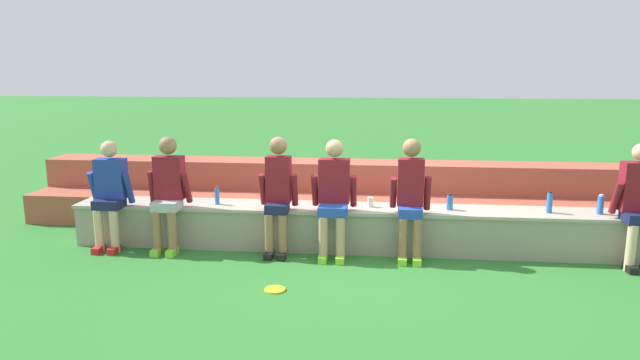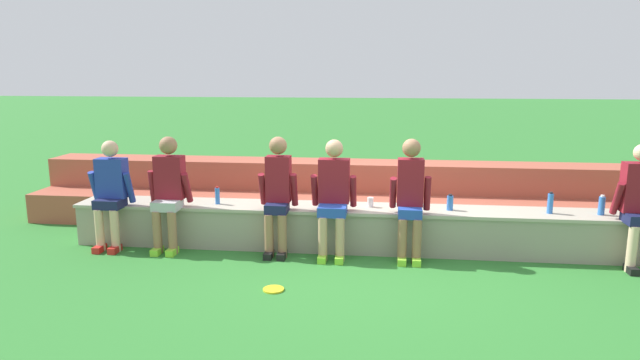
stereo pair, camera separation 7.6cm
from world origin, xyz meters
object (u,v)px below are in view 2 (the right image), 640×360
person_left_of_center (168,189)px  person_far_right (410,195)px  person_right_of_center (333,194)px  water_bottle_mid_right (602,205)px  person_far_left (111,191)px  water_bottle_near_right (450,203)px  water_bottle_near_left (550,203)px  plastic_cup_right_end (370,202)px  person_rightmost_edge (639,203)px  person_center (278,192)px  water_bottle_mid_left (217,196)px  frisbee (273,289)px

person_left_of_center → person_far_right: person_far_right is taller
person_right_of_center → water_bottle_mid_right: person_right_of_center is taller
person_far_left → water_bottle_near_right: (4.30, 0.32, -0.11)m
water_bottle_near_left → plastic_cup_right_end: size_ratio=2.14×
person_rightmost_edge → water_bottle_near_left: size_ratio=5.41×
person_far_left → water_bottle_near_right: bearing=4.2°
person_center → person_far_left: bearing=-179.3°
person_right_of_center → water_bottle_mid_left: person_right_of_center is taller
plastic_cup_right_end → frisbee: bearing=-122.0°
person_rightmost_edge → person_left_of_center: bearing=179.8°
person_center → water_bottle_near_right: person_center is taller
water_bottle_mid_left → water_bottle_near_left: water_bottle_near_left is taller
person_left_of_center → person_right_of_center: size_ratio=1.01×
person_far_right → plastic_cup_right_end: bearing=144.0°
person_center → person_far_right: size_ratio=1.00×
person_rightmost_edge → person_far_left: bearing=-180.0°
person_far_right → person_rightmost_edge: bearing=-0.2°
water_bottle_near_left → frisbee: water_bottle_near_left is taller
person_right_of_center → plastic_cup_right_end: bearing=35.9°
person_left_of_center → person_right_of_center: person_left_of_center is taller
frisbee → person_rightmost_edge: bearing=16.3°
person_left_of_center → frisbee: person_left_of_center is taller
person_far_left → person_far_right: bearing=0.2°
person_left_of_center → plastic_cup_right_end: bearing=7.6°
water_bottle_near_right → person_center: bearing=-172.2°
person_far_left → person_left_of_center: (0.76, 0.02, 0.04)m
person_left_of_center → person_center: (1.41, 0.00, 0.00)m
person_far_left → person_center: (2.17, 0.03, 0.04)m
water_bottle_near_left → plastic_cup_right_end: water_bottle_near_left is taller
person_far_left → water_bottle_near_left: bearing=3.1°
person_center → person_far_right: bearing=-0.5°
person_right_of_center → person_rightmost_edge: person_rightmost_edge is taller
person_left_of_center → water_bottle_near_left: person_left_of_center is taller
person_rightmost_edge → water_bottle_near_right: 2.12m
water_bottle_near_right → water_bottle_mid_right: water_bottle_mid_right is taller
person_center → water_bottle_near_left: bearing=4.7°
person_left_of_center → person_right_of_center: (2.10, 0.02, -0.01)m
person_right_of_center → frisbee: bearing=-112.9°
person_left_of_center → water_bottle_mid_right: person_left_of_center is taller
person_far_left → water_bottle_mid_right: size_ratio=5.68×
person_far_left → water_bottle_mid_left: person_far_left is taller
person_left_of_center → water_bottle_near_right: person_left_of_center is taller
person_far_left → frisbee: size_ratio=6.29×
person_far_right → plastic_cup_right_end: (-0.48, 0.35, -0.18)m
person_center → water_bottle_mid_right: person_center is taller
person_left_of_center → person_center: bearing=0.1°
person_right_of_center → water_bottle_mid_right: size_ratio=5.87×
person_left_of_center → plastic_cup_right_end: person_left_of_center is taller
person_far_right → person_rightmost_edge: size_ratio=1.02×
person_far_right → frisbee: (-1.44, -1.19, -0.78)m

